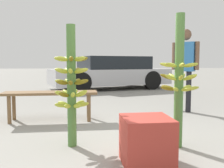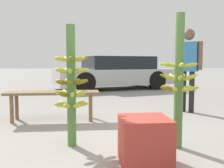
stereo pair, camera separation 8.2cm
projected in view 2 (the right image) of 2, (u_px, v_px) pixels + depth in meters
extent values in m
plane|color=gray|center=(123.00, 153.00, 2.69)|extent=(80.00, 80.00, 0.00)
cylinder|color=#4C7A38|center=(71.00, 86.00, 2.87)|extent=(0.10, 0.10, 1.40)
ellipsoid|color=#ADB733|center=(60.00, 59.00, 2.85)|extent=(0.17, 0.08, 0.08)
ellipsoid|color=#ADB733|center=(62.00, 59.00, 2.75)|extent=(0.15, 0.14, 0.08)
ellipsoid|color=#736414|center=(71.00, 59.00, 2.72)|extent=(0.06, 0.16, 0.08)
ellipsoid|color=#ADB733|center=(79.00, 59.00, 2.78)|extent=(0.16, 0.13, 0.08)
ellipsoid|color=#736414|center=(81.00, 59.00, 2.88)|extent=(0.17, 0.09, 0.08)
ellipsoid|color=#ADB733|center=(76.00, 59.00, 2.96)|extent=(0.11, 0.17, 0.08)
ellipsoid|color=#ADB733|center=(67.00, 59.00, 2.94)|extent=(0.12, 0.16, 0.08)
ellipsoid|color=#ADB733|center=(70.00, 71.00, 2.73)|extent=(0.06, 0.16, 0.09)
ellipsoid|color=#ADB733|center=(79.00, 71.00, 2.78)|extent=(0.15, 0.14, 0.09)
ellipsoid|color=#ADB733|center=(82.00, 71.00, 2.89)|extent=(0.17, 0.08, 0.09)
ellipsoid|color=#736414|center=(76.00, 70.00, 2.96)|extent=(0.12, 0.16, 0.09)
ellipsoid|color=#ADB733|center=(67.00, 70.00, 2.96)|extent=(0.11, 0.17, 0.09)
ellipsoid|color=#ADB733|center=(61.00, 71.00, 2.87)|extent=(0.17, 0.09, 0.09)
ellipsoid|color=#ADB733|center=(62.00, 71.00, 2.77)|extent=(0.16, 0.13, 0.09)
ellipsoid|color=#ADB733|center=(68.00, 81.00, 2.97)|extent=(0.11, 0.17, 0.08)
ellipsoid|color=#ADB733|center=(61.00, 82.00, 2.88)|extent=(0.17, 0.09, 0.08)
ellipsoid|color=#736414|center=(62.00, 82.00, 2.78)|extent=(0.16, 0.13, 0.08)
ellipsoid|color=#736414|center=(70.00, 83.00, 2.74)|extent=(0.06, 0.16, 0.08)
ellipsoid|color=#736414|center=(79.00, 82.00, 2.79)|extent=(0.15, 0.14, 0.08)
ellipsoid|color=#736414|center=(82.00, 82.00, 2.89)|extent=(0.17, 0.08, 0.08)
ellipsoid|color=#736414|center=(77.00, 81.00, 2.97)|extent=(0.12, 0.16, 0.08)
ellipsoid|color=#ADB733|center=(61.00, 94.00, 2.87)|extent=(0.16, 0.06, 0.09)
ellipsoid|color=#736414|center=(63.00, 95.00, 2.78)|extent=(0.15, 0.15, 0.09)
ellipsoid|color=#ADB733|center=(72.00, 95.00, 2.76)|extent=(0.07, 0.17, 0.09)
ellipsoid|color=#ADB733|center=(80.00, 94.00, 2.82)|extent=(0.16, 0.12, 0.09)
ellipsoid|color=#ADB733|center=(81.00, 93.00, 2.93)|extent=(0.17, 0.10, 0.09)
ellipsoid|color=#ADB733|center=(75.00, 92.00, 2.99)|extent=(0.10, 0.17, 0.09)
ellipsoid|color=#ADB733|center=(66.00, 93.00, 2.97)|extent=(0.13, 0.16, 0.09)
ellipsoid|color=#ADB733|center=(79.00, 103.00, 2.98)|extent=(0.15, 0.14, 0.08)
ellipsoid|color=#ADB733|center=(71.00, 103.00, 3.00)|extent=(0.06, 0.16, 0.08)
ellipsoid|color=#ADB733|center=(63.00, 103.00, 2.94)|extent=(0.16, 0.13, 0.08)
ellipsoid|color=#ADB733|center=(61.00, 105.00, 2.84)|extent=(0.17, 0.09, 0.08)
ellipsoid|color=#ADB733|center=(67.00, 106.00, 2.77)|extent=(0.10, 0.17, 0.08)
ellipsoid|color=#ADB733|center=(77.00, 106.00, 2.79)|extent=(0.12, 0.16, 0.08)
ellipsoid|color=#ADB733|center=(82.00, 104.00, 2.88)|extent=(0.16, 0.07, 0.08)
cylinder|color=#4C7A38|center=(179.00, 82.00, 2.80)|extent=(0.10, 0.10, 1.52)
ellipsoid|color=#ADB733|center=(190.00, 65.00, 2.69)|extent=(0.15, 0.17, 0.07)
ellipsoid|color=#ADB733|center=(191.00, 65.00, 2.80)|extent=(0.18, 0.05, 0.07)
ellipsoid|color=#736414|center=(183.00, 65.00, 2.89)|extent=(0.14, 0.17, 0.07)
ellipsoid|color=#ADB733|center=(172.00, 65.00, 2.91)|extent=(0.08, 0.19, 0.07)
ellipsoid|color=#ADB733|center=(167.00, 65.00, 2.82)|extent=(0.18, 0.11, 0.07)
ellipsoid|color=#ADB733|center=(171.00, 65.00, 2.71)|extent=(0.18, 0.12, 0.07)
ellipsoid|color=#ADB733|center=(181.00, 65.00, 2.65)|extent=(0.08, 0.19, 0.07)
ellipsoid|color=#ADB733|center=(183.00, 77.00, 2.90)|extent=(0.15, 0.17, 0.10)
ellipsoid|color=#ADB733|center=(173.00, 77.00, 2.92)|extent=(0.08, 0.19, 0.10)
ellipsoid|color=#736414|center=(167.00, 77.00, 2.84)|extent=(0.18, 0.12, 0.10)
ellipsoid|color=#ADB733|center=(170.00, 78.00, 2.73)|extent=(0.18, 0.11, 0.10)
ellipsoid|color=#ADB733|center=(180.00, 78.00, 2.67)|extent=(0.08, 0.19, 0.10)
ellipsoid|color=#ADB733|center=(189.00, 78.00, 2.70)|extent=(0.14, 0.17, 0.10)
ellipsoid|color=#ADB733|center=(190.00, 77.00, 2.80)|extent=(0.18, 0.05, 0.10)
ellipsoid|color=#ADB733|center=(186.00, 90.00, 2.68)|extent=(0.09, 0.19, 0.08)
ellipsoid|color=#ADB733|center=(191.00, 89.00, 2.77)|extent=(0.18, 0.11, 0.08)
ellipsoid|color=#ADB733|center=(186.00, 88.00, 2.88)|extent=(0.18, 0.12, 0.08)
ellipsoid|color=#ADB733|center=(176.00, 87.00, 2.94)|extent=(0.07, 0.19, 0.08)
ellipsoid|color=#736414|center=(168.00, 88.00, 2.89)|extent=(0.15, 0.16, 0.08)
ellipsoid|color=#736414|center=(167.00, 89.00, 2.78)|extent=(0.18, 0.05, 0.08)
ellipsoid|color=#ADB733|center=(175.00, 90.00, 2.69)|extent=(0.14, 0.17, 0.08)
cylinder|color=black|center=(192.00, 92.00, 4.85)|extent=(0.14, 0.14, 0.80)
cylinder|color=black|center=(183.00, 91.00, 4.94)|extent=(0.14, 0.14, 0.80)
cube|color=#3372B2|center=(188.00, 57.00, 4.84)|extent=(0.38, 0.36, 0.57)
cylinder|color=brown|center=(200.00, 56.00, 4.71)|extent=(0.12, 0.12, 0.54)
cylinder|color=brown|center=(177.00, 56.00, 4.96)|extent=(0.12, 0.12, 0.54)
sphere|color=brown|center=(189.00, 34.00, 4.80)|extent=(0.22, 0.22, 0.22)
cube|color=brown|center=(53.00, 93.00, 4.17)|extent=(1.54, 0.41, 0.04)
cylinder|color=brown|center=(17.00, 106.00, 4.27)|extent=(0.06, 0.06, 0.45)
cylinder|color=brown|center=(90.00, 105.00, 4.39)|extent=(0.06, 0.06, 0.45)
cylinder|color=brown|center=(12.00, 109.00, 3.99)|extent=(0.06, 0.06, 0.45)
cylinder|color=brown|center=(91.00, 108.00, 4.11)|extent=(0.06, 0.06, 0.45)
cube|color=#B7B7BC|center=(114.00, 76.00, 9.26)|extent=(4.62, 2.91, 0.55)
cube|color=black|center=(118.00, 63.00, 9.28)|extent=(2.72, 2.25, 0.46)
cylinder|color=black|center=(85.00, 82.00, 8.01)|extent=(0.70, 0.37, 0.67)
cylinder|color=black|center=(74.00, 79.00, 9.55)|extent=(0.70, 0.37, 0.67)
cylinder|color=black|center=(156.00, 80.00, 8.99)|extent=(0.70, 0.37, 0.67)
cylinder|color=black|center=(135.00, 78.00, 10.53)|extent=(0.70, 0.37, 0.67)
cube|color=#B2382D|center=(144.00, 141.00, 2.36)|extent=(0.46, 0.46, 0.46)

